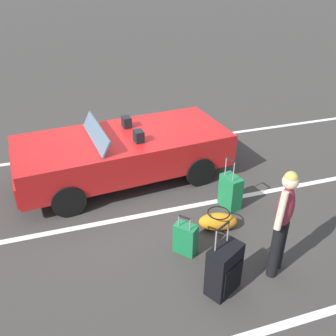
{
  "coord_description": "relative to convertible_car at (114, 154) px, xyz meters",
  "views": [
    {
      "loc": [
        1.16,
        6.5,
        3.96
      ],
      "look_at": [
        -0.56,
        1.15,
        0.75
      ],
      "focal_mm": 39.62,
      "sensor_mm": 36.0,
      "label": 1
    }
  ],
  "objects": [
    {
      "name": "duffel_bag",
      "position": [
        -1.33,
        2.09,
        -0.43
      ],
      "size": [
        0.7,
        0.46,
        0.34
      ],
      "rotation": [
        0.0,
        0.0,
        2.87
      ],
      "color": "orange",
      "rests_on": "ground_plane"
    },
    {
      "name": "suitcase_medium_bright",
      "position": [
        -1.8,
        1.56,
        -0.28
      ],
      "size": [
        0.33,
        0.44,
        0.99
      ],
      "rotation": [
        0.0,
        0.0,
        3.35
      ],
      "color": "#19723F",
      "rests_on": "ground_plane"
    },
    {
      "name": "convertible_car",
      "position": [
        0.0,
        0.0,
        0.0
      ],
      "size": [
        4.29,
        2.14,
        1.24
      ],
      "rotation": [
        0.0,
        0.0,
        0.1
      ],
      "color": "red",
      "rests_on": "ground_plane"
    },
    {
      "name": "lot_line_near",
      "position": [
        -0.21,
        -1.35,
        -0.59
      ],
      "size": [
        18.0,
        0.12,
        0.01
      ],
      "primitive_type": "cube",
      "color": "silver",
      "rests_on": "ground_plane"
    },
    {
      "name": "suitcase_large_black",
      "position": [
        -0.85,
        3.3,
        -0.22
      ],
      "size": [
        0.56,
        0.48,
        1.06
      ],
      "rotation": [
        0.0,
        0.0,
        2.08
      ],
      "color": "black",
      "rests_on": "ground_plane"
    },
    {
      "name": "traveler_person",
      "position": [
        -1.71,
        3.19,
        0.34
      ],
      "size": [
        0.52,
        0.45,
        1.65
      ],
      "rotation": [
        0.0,
        0.0,
        -0.89
      ],
      "color": "black",
      "rests_on": "ground_plane"
    },
    {
      "name": "lot_line_mid",
      "position": [
        -0.21,
        1.35,
        -0.59
      ],
      "size": [
        18.0,
        0.12,
        0.01
      ],
      "primitive_type": "cube",
      "color": "silver",
      "rests_on": "ground_plane"
    },
    {
      "name": "ground_plane",
      "position": [
        -0.21,
        -0.02,
        -0.59
      ],
      "size": [
        80.0,
        80.0,
        0.0
      ],
      "primitive_type": "plane",
      "color": "#383533"
    },
    {
      "name": "suitcase_small_carryon",
      "position": [
        -0.63,
        2.44,
        -0.34
      ],
      "size": [
        0.38,
        0.39,
        0.7
      ],
      "rotation": [
        0.0,
        0.0,
        3.87
      ],
      "color": "#19723F",
      "rests_on": "ground_plane"
    }
  ]
}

